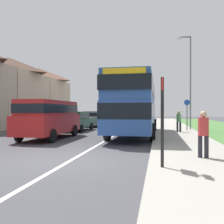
{
  "coord_description": "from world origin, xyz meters",
  "views": [
    {
      "loc": [
        2.9,
        -7.86,
        1.69
      ],
      "look_at": [
        0.53,
        4.56,
        1.6
      ],
      "focal_mm": 39.26,
      "sensor_mm": 36.0,
      "label": 1
    }
  ],
  "objects_px": {
    "pedestrian_at_stop": "(203,132)",
    "pedestrian_walking_away": "(179,120)",
    "parked_van_red": "(50,116)",
    "bus_stop_sign": "(162,116)",
    "cycle_route_sign": "(187,114)",
    "parked_car_grey": "(94,118)",
    "parked_car_dark_green": "(76,120)",
    "double_decker_bus": "(134,103)",
    "parked_car_white": "(107,117)",
    "street_lamp_mid": "(189,77)"
  },
  "relations": [
    {
      "from": "bus_stop_sign",
      "to": "parked_car_white",
      "type": "bearing_deg",
      "value": 105.72
    },
    {
      "from": "bus_stop_sign",
      "to": "cycle_route_sign",
      "type": "relative_size",
      "value": 1.03
    },
    {
      "from": "parked_van_red",
      "to": "parked_car_grey",
      "type": "distance_m",
      "value": 11.08
    },
    {
      "from": "parked_van_red",
      "to": "pedestrian_walking_away",
      "type": "xyz_separation_m",
      "value": [
        7.82,
        4.72,
        -0.36
      ]
    },
    {
      "from": "street_lamp_mid",
      "to": "parked_van_red",
      "type": "bearing_deg",
      "value": -140.01
    },
    {
      "from": "double_decker_bus",
      "to": "parked_car_white",
      "type": "distance_m",
      "value": 14.55
    },
    {
      "from": "parked_van_red",
      "to": "parked_car_dark_green",
      "type": "xyz_separation_m",
      "value": [
        -0.28,
        5.65,
        -0.46
      ]
    },
    {
      "from": "cycle_route_sign",
      "to": "bus_stop_sign",
      "type": "bearing_deg",
      "value": -99.16
    },
    {
      "from": "parked_van_red",
      "to": "bus_stop_sign",
      "type": "relative_size",
      "value": 2.1
    },
    {
      "from": "parked_car_white",
      "to": "pedestrian_walking_away",
      "type": "relative_size",
      "value": 2.54
    },
    {
      "from": "pedestrian_at_stop",
      "to": "bus_stop_sign",
      "type": "distance_m",
      "value": 2.19
    },
    {
      "from": "parked_van_red",
      "to": "bus_stop_sign",
      "type": "height_order",
      "value": "bus_stop_sign"
    },
    {
      "from": "parked_van_red",
      "to": "parked_car_white",
      "type": "height_order",
      "value": "parked_van_red"
    },
    {
      "from": "double_decker_bus",
      "to": "pedestrian_walking_away",
      "type": "height_order",
      "value": "double_decker_bus"
    },
    {
      "from": "cycle_route_sign",
      "to": "pedestrian_walking_away",
      "type": "bearing_deg",
      "value": -115.94
    },
    {
      "from": "parked_van_red",
      "to": "parked_car_grey",
      "type": "xyz_separation_m",
      "value": [
        -0.22,
        11.06,
        -0.45
      ]
    },
    {
      "from": "parked_car_dark_green",
      "to": "parked_car_grey",
      "type": "xyz_separation_m",
      "value": [
        0.06,
        5.42,
        0.01
      ]
    },
    {
      "from": "cycle_route_sign",
      "to": "street_lamp_mid",
      "type": "height_order",
      "value": "street_lamp_mid"
    },
    {
      "from": "double_decker_bus",
      "to": "parked_car_dark_green",
      "type": "distance_m",
      "value": 6.07
    },
    {
      "from": "parked_car_grey",
      "to": "pedestrian_at_stop",
      "type": "distance_m",
      "value": 18.03
    },
    {
      "from": "parked_car_dark_green",
      "to": "parked_car_white",
      "type": "xyz_separation_m",
      "value": [
        0.29,
        10.61,
        0.02
      ]
    },
    {
      "from": "parked_car_grey",
      "to": "parked_car_white",
      "type": "xyz_separation_m",
      "value": [
        0.23,
        5.19,
        0.01
      ]
    },
    {
      "from": "pedestrian_at_stop",
      "to": "pedestrian_walking_away",
      "type": "height_order",
      "value": "same"
    },
    {
      "from": "parked_van_red",
      "to": "cycle_route_sign",
      "type": "bearing_deg",
      "value": 36.07
    },
    {
      "from": "parked_car_grey",
      "to": "parked_car_white",
      "type": "relative_size",
      "value": 1.03
    },
    {
      "from": "parked_car_white",
      "to": "bus_stop_sign",
      "type": "distance_m",
      "value": 23.85
    },
    {
      "from": "parked_car_grey",
      "to": "cycle_route_sign",
      "type": "relative_size",
      "value": 1.74
    },
    {
      "from": "parked_car_grey",
      "to": "cycle_route_sign",
      "type": "xyz_separation_m",
      "value": [
        8.77,
        -4.84,
        0.54
      ]
    },
    {
      "from": "parked_car_white",
      "to": "cycle_route_sign",
      "type": "bearing_deg",
      "value": -49.57
    },
    {
      "from": "pedestrian_walking_away",
      "to": "parked_van_red",
      "type": "bearing_deg",
      "value": -148.88
    },
    {
      "from": "parked_car_grey",
      "to": "bus_stop_sign",
      "type": "relative_size",
      "value": 1.69
    },
    {
      "from": "parked_car_dark_green",
      "to": "cycle_route_sign",
      "type": "bearing_deg",
      "value": 3.77
    },
    {
      "from": "parked_car_white",
      "to": "bus_stop_sign",
      "type": "xyz_separation_m",
      "value": [
        6.46,
        -22.94,
        0.65
      ]
    },
    {
      "from": "cycle_route_sign",
      "to": "pedestrian_at_stop",
      "type": "bearing_deg",
      "value": -93.68
    },
    {
      "from": "pedestrian_at_stop",
      "to": "bus_stop_sign",
      "type": "xyz_separation_m",
      "value": [
        -1.36,
        -1.62,
        0.56
      ]
    },
    {
      "from": "pedestrian_walking_away",
      "to": "pedestrian_at_stop",
      "type": "bearing_deg",
      "value": -89.95
    },
    {
      "from": "pedestrian_at_stop",
      "to": "bus_stop_sign",
      "type": "relative_size",
      "value": 0.64
    },
    {
      "from": "pedestrian_at_stop",
      "to": "parked_car_grey",
      "type": "bearing_deg",
      "value": 116.51
    },
    {
      "from": "bus_stop_sign",
      "to": "cycle_route_sign",
      "type": "height_order",
      "value": "bus_stop_sign"
    },
    {
      "from": "parked_van_red",
      "to": "bus_stop_sign",
      "type": "distance_m",
      "value": 9.31
    },
    {
      "from": "double_decker_bus",
      "to": "street_lamp_mid",
      "type": "relative_size",
      "value": 1.3
    },
    {
      "from": "pedestrian_at_stop",
      "to": "bus_stop_sign",
      "type": "bearing_deg",
      "value": -129.86
    },
    {
      "from": "parked_car_grey",
      "to": "bus_stop_sign",
      "type": "distance_m",
      "value": 18.99
    },
    {
      "from": "parked_van_red",
      "to": "cycle_route_sign",
      "type": "distance_m",
      "value": 10.58
    },
    {
      "from": "parked_car_dark_green",
      "to": "double_decker_bus",
      "type": "bearing_deg",
      "value": -31.14
    },
    {
      "from": "double_decker_bus",
      "to": "parked_van_red",
      "type": "height_order",
      "value": "double_decker_bus"
    },
    {
      "from": "parked_car_dark_green",
      "to": "pedestrian_walking_away",
      "type": "distance_m",
      "value": 8.15
    },
    {
      "from": "double_decker_bus",
      "to": "parked_van_red",
      "type": "distance_m",
      "value": 5.51
    },
    {
      "from": "double_decker_bus",
      "to": "parked_car_grey",
      "type": "distance_m",
      "value": 9.94
    },
    {
      "from": "pedestrian_at_stop",
      "to": "bus_stop_sign",
      "type": "height_order",
      "value": "bus_stop_sign"
    }
  ]
}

